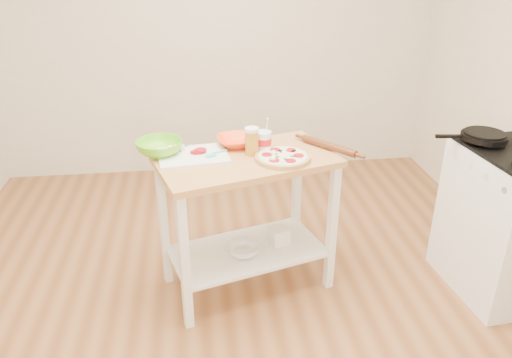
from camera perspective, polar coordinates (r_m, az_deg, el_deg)
The scene contains 15 objects.
room_shell at distance 2.42m, azimuth -2.14°, elevation 8.92°, with size 4.04×4.54×2.74m.
prep_island at distance 3.02m, azimuth -1.05°, elevation -2.06°, with size 1.15×0.83×0.90m.
gas_stove at distance 3.47m, azimuth 27.06°, elevation -4.38°, with size 0.66×0.75×1.11m.
skillet at distance 3.32m, azimuth 24.52°, elevation 4.46°, with size 0.43×0.27×0.03m.
pizza at distance 2.88m, azimuth 3.04°, elevation 2.52°, with size 0.32×0.32×0.05m.
cutting_board at distance 2.95m, azimuth -7.28°, elevation 2.76°, with size 0.43×0.35×0.04m.
spatula at distance 2.93m, azimuth -4.63°, elevation 2.91°, with size 0.13×0.11×0.01m.
knife at distance 2.99m, azimuth -9.71°, elevation 3.05°, with size 0.20×0.21×0.01m.
orange_bowl at distance 3.08m, azimuth -2.26°, elevation 4.34°, with size 0.24×0.24×0.06m, color #FF4D1A.
green_bowl at distance 3.00m, azimuth -10.98°, elevation 3.55°, with size 0.27×0.27×0.08m, color #69C721.
beer_pint at distance 2.93m, azimuth -0.49°, elevation 4.35°, with size 0.08×0.08×0.17m.
yogurt_tub at distance 3.00m, azimuth 0.85°, elevation 4.39°, with size 0.10×0.10×0.21m.
rolling_pin at distance 3.05m, azimuth 8.30°, elevation 3.73°, with size 0.04×0.04×0.39m, color #5F2F15.
shelf_glass_bowl at distance 3.16m, azimuth -1.45°, elevation -8.12°, with size 0.20×0.20×0.06m, color silver.
shelf_bin at distance 3.26m, azimuth 2.67°, elevation -6.46°, with size 0.11×0.11×0.11m, color white.
Camera 1 is at (-0.20, -2.31, 2.04)m, focal length 35.00 mm.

